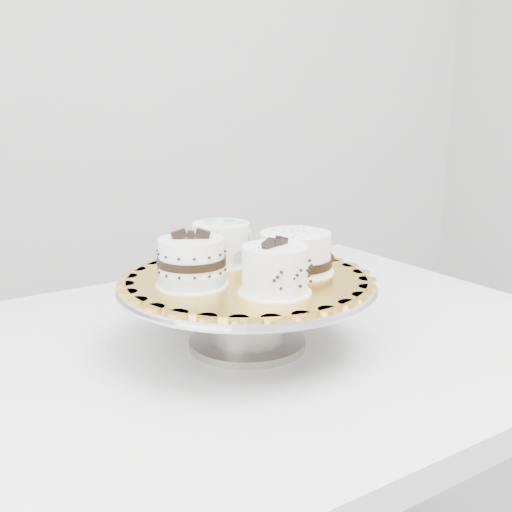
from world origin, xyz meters
name	(u,v)px	position (x,y,z in m)	size (l,w,h in m)	color
wall_back	(42,16)	(0.00, 1.75, 1.40)	(3.50, 0.02, 2.80)	silver
table	(211,386)	(0.07, 0.27, 0.68)	(1.43, 1.08, 0.75)	white
cake_stand	(247,301)	(0.13, 0.25, 0.83)	(0.41, 0.41, 0.11)	gray
cake_board	(247,279)	(0.13, 0.25, 0.86)	(0.38, 0.38, 0.01)	gold
cake_swirl	(275,271)	(0.13, 0.16, 0.90)	(0.13, 0.13, 0.08)	white
cake_banded	(192,264)	(0.04, 0.24, 0.90)	(0.13, 0.13, 0.09)	white
cake_dots	(221,243)	(0.12, 0.34, 0.90)	(0.12, 0.12, 0.07)	white
cake_ribbon	(296,253)	(0.21, 0.25, 0.90)	(0.13, 0.13, 0.07)	white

